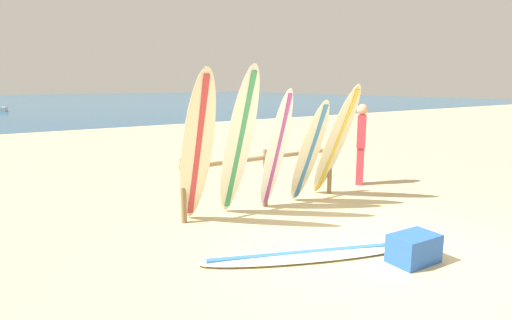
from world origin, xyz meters
TOP-DOWN VIEW (x-y plane):
  - ground_plane at (0.00, 0.00)m, footprint 120.00×120.00m
  - ocean_water at (0.00, 58.00)m, footprint 120.00×80.00m
  - surfboard_rack at (-0.07, 2.50)m, footprint 3.33×0.09m
  - surfboard_leaning_far_left at (-1.58, 2.18)m, footprint 0.65×1.18m
  - surfboard_leaning_left at (-0.83, 2.19)m, footprint 0.52×1.05m
  - surfboard_leaning_center_left at (-0.06, 2.21)m, footprint 0.58×0.75m
  - surfboard_leaning_center at (0.65, 2.14)m, footprint 0.54×0.87m
  - surfboard_leaning_center_right at (1.38, 2.20)m, footprint 0.56×1.09m
  - surfboard_lying_on_sand at (-0.93, 0.36)m, footprint 2.86×1.57m
  - beachgoer_standing at (2.63, 2.66)m, footprint 0.34×0.32m
  - cooler_box at (0.03, -0.50)m, footprint 0.62×0.44m

SIDE VIEW (x-z plane):
  - ground_plane at x=0.00m, z-range 0.00..0.00m
  - ocean_water at x=0.00m, z-range 0.00..0.01m
  - surfboard_lying_on_sand at x=-0.93m, z-range -0.01..0.08m
  - cooler_box at x=0.03m, z-range 0.00..0.36m
  - surfboard_rack at x=-0.07m, z-range 0.17..1.22m
  - surfboard_leaning_center at x=0.65m, z-range 0.00..1.95m
  - beachgoer_standing at x=2.63m, z-range 0.09..1.86m
  - surfboard_leaning_center_left at x=-0.06m, z-range 0.00..2.14m
  - surfboard_leaning_center_right at x=1.38m, z-range 0.00..2.22m
  - surfboard_leaning_far_left at x=-1.58m, z-range 0.00..2.45m
  - surfboard_leaning_left at x=-0.83m, z-range 0.00..2.51m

